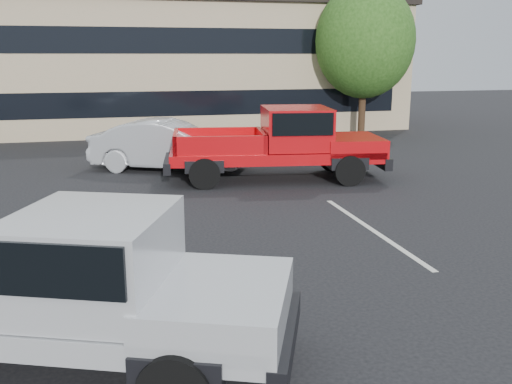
{
  "coord_description": "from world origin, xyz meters",
  "views": [
    {
      "loc": [
        -2.12,
        -8.56,
        3.57
      ],
      "look_at": [
        0.15,
        0.62,
        1.3
      ],
      "focal_mm": 40.0,
      "sensor_mm": 36.0,
      "label": 1
    }
  ],
  "objects_px": {
    "silver_pickup": "(74,281)",
    "silver_sedan": "(169,145)",
    "tree_right": "(365,41)",
    "tree_back": "(257,40)",
    "red_pickup": "(289,140)"
  },
  "relations": [
    {
      "from": "tree_back",
      "to": "tree_right",
      "type": "bearing_deg",
      "value": -69.44
    },
    {
      "from": "tree_back",
      "to": "red_pickup",
      "type": "height_order",
      "value": "tree_back"
    },
    {
      "from": "tree_right",
      "to": "tree_back",
      "type": "relative_size",
      "value": 0.95
    },
    {
      "from": "tree_right",
      "to": "silver_pickup",
      "type": "relative_size",
      "value": 1.13
    },
    {
      "from": "tree_right",
      "to": "silver_sedan",
      "type": "bearing_deg",
      "value": -145.63
    },
    {
      "from": "tree_back",
      "to": "silver_sedan",
      "type": "height_order",
      "value": "tree_back"
    },
    {
      "from": "red_pickup",
      "to": "silver_sedan",
      "type": "bearing_deg",
      "value": 154.09
    },
    {
      "from": "tree_back",
      "to": "silver_sedan",
      "type": "distance_m",
      "value": 16.32
    },
    {
      "from": "tree_right",
      "to": "silver_sedan",
      "type": "height_order",
      "value": "tree_right"
    },
    {
      "from": "silver_pickup",
      "to": "red_pickup",
      "type": "xyz_separation_m",
      "value": [
        5.48,
        9.39,
        0.1
      ]
    },
    {
      "from": "tree_right",
      "to": "red_pickup",
      "type": "distance_m",
      "value": 11.13
    },
    {
      "from": "silver_pickup",
      "to": "red_pickup",
      "type": "distance_m",
      "value": 10.87
    },
    {
      "from": "tree_back",
      "to": "red_pickup",
      "type": "bearing_deg",
      "value": -100.83
    },
    {
      "from": "tree_back",
      "to": "silver_pickup",
      "type": "height_order",
      "value": "tree_back"
    },
    {
      "from": "silver_pickup",
      "to": "silver_sedan",
      "type": "bearing_deg",
      "value": 101.33
    }
  ]
}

